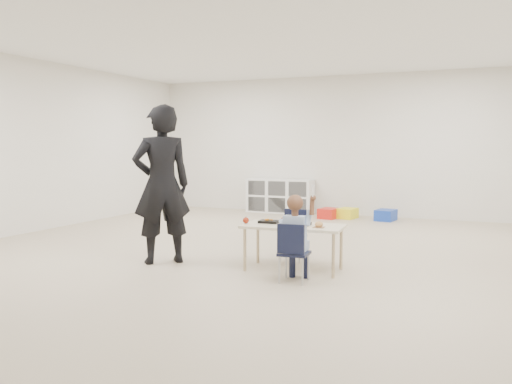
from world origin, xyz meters
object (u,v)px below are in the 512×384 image
at_px(adult, 162,185).
at_px(cubby_shelf, 280,196).
at_px(table, 293,247).
at_px(chair_near, 294,252).
at_px(child, 294,235).

bearing_deg(adult, cubby_shelf, -129.81).
height_order(table, cubby_shelf, cubby_shelf).
bearing_deg(chair_near, child, 0.00).
height_order(table, adult, adult).
height_order(child, adult, adult).
xyz_separation_m(child, cubby_shelf, (-2.18, 5.28, -0.14)).
height_order(chair_near, cubby_shelf, cubby_shelf).
height_order(table, child, child).
xyz_separation_m(table, child, (0.18, -0.49, 0.23)).
distance_m(chair_near, child, 0.18).
bearing_deg(child, chair_near, 0.00).
bearing_deg(child, adult, 168.73).
height_order(chair_near, child, child).
distance_m(table, adult, 1.73).
bearing_deg(table, adult, -174.41).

